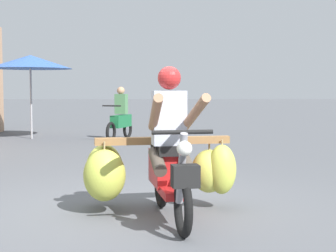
{
  "coord_description": "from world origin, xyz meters",
  "views": [
    {
      "loc": [
        0.26,
        -5.61,
        1.35
      ],
      "look_at": [
        0.43,
        0.54,
        0.9
      ],
      "focal_mm": 54.64,
      "sensor_mm": 36.0,
      "label": 1
    }
  ],
  "objects": [
    {
      "name": "motorbike_main_loaded",
      "position": [
        0.29,
        -0.16,
        0.54
      ],
      "size": [
        1.76,
        1.75,
        1.58
      ],
      "color": "black",
      "rests_on": "ground"
    },
    {
      "name": "motorbike_distant_ahead_left",
      "position": [
        -0.62,
        7.77,
        0.57
      ],
      "size": [
        0.71,
        1.56,
        1.4
      ],
      "color": "black",
      "rests_on": "ground"
    },
    {
      "name": "ground_plane",
      "position": [
        0.0,
        0.0,
        0.0
      ],
      "size": [
        120.0,
        120.0,
        0.0
      ],
      "primitive_type": "plane",
      "color": "#56595E"
    },
    {
      "name": "market_umbrella_near_shop",
      "position": [
        -3.03,
        8.16,
        2.06
      ],
      "size": [
        2.22,
        2.22,
        2.24
      ],
      "color": "#99999E",
      "rests_on": "ground"
    }
  ]
}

